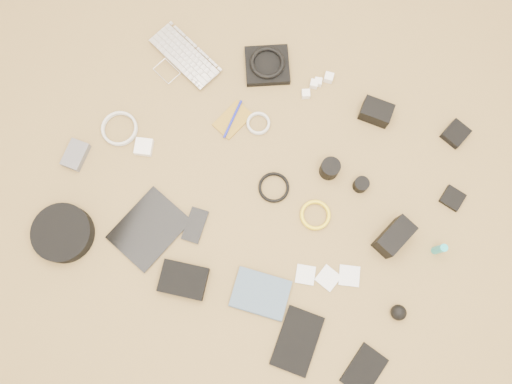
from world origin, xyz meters
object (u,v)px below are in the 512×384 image
(laptop, at_px, (177,63))
(dslr_camera, at_px, (376,112))
(tablet, at_px, (149,229))
(paperback, at_px, (255,314))
(headphone_case, at_px, (63,233))
(phone, at_px, (195,225))

(laptop, xyz_separation_m, dslr_camera, (0.77, 0.08, 0.02))
(dslr_camera, bearing_deg, tablet, -130.53)
(laptop, height_order, paperback, laptop)
(laptop, distance_m, headphone_case, 0.76)
(tablet, height_order, phone, tablet)
(laptop, bearing_deg, phone, -37.05)
(tablet, bearing_deg, phone, 45.70)
(laptop, bearing_deg, tablet, -51.80)
(phone, distance_m, paperback, 0.37)
(tablet, distance_m, phone, 0.16)
(dslr_camera, height_order, phone, dslr_camera)
(tablet, distance_m, headphone_case, 0.30)
(phone, xyz_separation_m, headphone_case, (-0.42, -0.19, 0.02))
(dslr_camera, distance_m, tablet, 0.93)
(laptop, xyz_separation_m, paperback, (0.61, -0.76, -0.00))
(tablet, relative_size, headphone_case, 1.19)
(laptop, relative_size, phone, 2.38)
(dslr_camera, xyz_separation_m, phone, (-0.47, -0.63, -0.03))
(laptop, distance_m, tablet, 0.64)
(laptop, xyz_separation_m, phone, (0.30, -0.55, -0.01))
(tablet, relative_size, paperback, 1.31)
(paperback, bearing_deg, laptop, 33.91)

